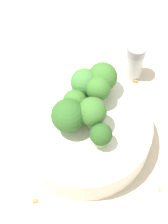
# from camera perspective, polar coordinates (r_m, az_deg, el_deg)

# --- Properties ---
(ground_plane) EXTENTS (3.00, 3.00, 0.00)m
(ground_plane) POSITION_cam_1_polar(r_m,az_deg,el_deg) (0.60, 0.00, -4.21)
(ground_plane) COLOR beige
(bowl) EXTENTS (0.21, 0.21, 0.05)m
(bowl) POSITION_cam_1_polar(r_m,az_deg,el_deg) (0.58, 0.00, -2.97)
(bowl) COLOR silver
(bowl) RESTS_ON ground_plane
(broccoli_floret_0) EXTENTS (0.03, 0.03, 0.04)m
(broccoli_floret_0) POSITION_cam_1_polar(r_m,az_deg,el_deg) (0.52, 2.87, -3.41)
(broccoli_floret_0) COLOR #8EB770
(broccoli_floret_0) RESTS_ON bowl
(broccoli_floret_1) EXTENTS (0.04, 0.04, 0.04)m
(broccoli_floret_1) POSITION_cam_1_polar(r_m,az_deg,el_deg) (0.55, -1.73, 1.31)
(broccoli_floret_1) COLOR #84AD66
(broccoli_floret_1) RESTS_ON bowl
(broccoli_floret_2) EXTENTS (0.05, 0.05, 0.06)m
(broccoli_floret_2) POSITION_cam_1_polar(r_m,az_deg,el_deg) (0.53, -2.42, -0.60)
(broccoli_floret_2) COLOR #7A9E5B
(broccoli_floret_2) RESTS_ON bowl
(broccoli_floret_3) EXTENTS (0.04, 0.04, 0.05)m
(broccoli_floret_3) POSITION_cam_1_polar(r_m,az_deg,el_deg) (0.55, 2.14, 3.43)
(broccoli_floret_3) COLOR #84AD66
(broccoli_floret_3) RESTS_ON bowl
(broccoli_floret_4) EXTENTS (0.04, 0.04, 0.06)m
(broccoli_floret_4) POSITION_cam_1_polar(r_m,az_deg,el_deg) (0.53, 1.24, -0.02)
(broccoli_floret_4) COLOR #84AD66
(broccoli_floret_4) RESTS_ON bowl
(broccoli_floret_5) EXTENTS (0.04, 0.04, 0.05)m
(broccoli_floret_5) POSITION_cam_1_polar(r_m,az_deg,el_deg) (0.56, 0.09, 4.44)
(broccoli_floret_5) COLOR #7A9E5B
(broccoli_floret_5) RESTS_ON bowl
(broccoli_floret_6) EXTENTS (0.05, 0.05, 0.06)m
(broccoli_floret_6) POSITION_cam_1_polar(r_m,az_deg,el_deg) (0.57, 2.83, 5.24)
(broccoli_floret_6) COLOR #8EB770
(broccoli_floret_6) RESTS_ON bowl
(pepper_shaker) EXTENTS (0.03, 0.03, 0.07)m
(pepper_shaker) POSITION_cam_1_polar(r_m,az_deg,el_deg) (0.65, 7.73, 7.68)
(pepper_shaker) COLOR #B2B7BC
(pepper_shaker) RESTS_ON ground_plane
(almond_crumb_1) EXTENTS (0.01, 0.01, 0.01)m
(almond_crumb_1) POSITION_cam_1_polar(r_m,az_deg,el_deg) (0.67, 7.83, 4.83)
(almond_crumb_1) COLOR olive
(almond_crumb_1) RESTS_ON ground_plane
(almond_crumb_2) EXTENTS (0.01, 0.01, 0.01)m
(almond_crumb_2) POSITION_cam_1_polar(r_m,az_deg,el_deg) (0.65, -7.60, 2.60)
(almond_crumb_2) COLOR tan
(almond_crumb_2) RESTS_ON ground_plane
(almond_crumb_3) EXTENTS (0.01, 0.01, 0.01)m
(almond_crumb_3) POSITION_cam_1_polar(r_m,az_deg,el_deg) (0.57, 11.47, -11.43)
(almond_crumb_3) COLOR tan
(almond_crumb_3) RESTS_ON ground_plane
(almond_crumb_4) EXTENTS (0.01, 0.01, 0.01)m
(almond_crumb_4) POSITION_cam_1_polar(r_m,az_deg,el_deg) (0.56, -7.51, -13.21)
(almond_crumb_4) COLOR olive
(almond_crumb_4) RESTS_ON ground_plane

